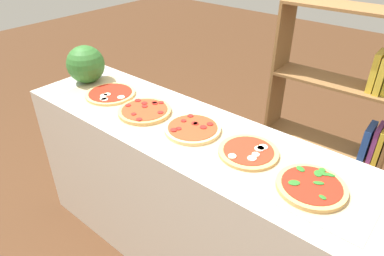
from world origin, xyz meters
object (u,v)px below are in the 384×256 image
(pizza_spinach_4, at_px, (311,186))
(watermelon, at_px, (86,64))
(bookshelf, at_px, (342,128))
(pizza_mozzarella_3, at_px, (249,152))
(pizza_pepperoni_2, at_px, (193,129))
(pizza_pepperoni_1, at_px, (145,111))
(pizza_mozzarella_0, at_px, (111,93))

(pizza_spinach_4, height_order, watermelon, watermelon)
(pizza_spinach_4, height_order, bookshelf, bookshelf)
(pizza_spinach_4, bearing_deg, pizza_mozzarella_3, 172.03)
(pizza_pepperoni_2, height_order, watermelon, watermelon)
(pizza_pepperoni_1, height_order, pizza_pepperoni_2, same)
(pizza_pepperoni_1, height_order, pizza_spinach_4, same)
(pizza_pepperoni_1, xyz_separation_m, bookshelf, (0.77, 1.09, -0.33))
(pizza_mozzarella_0, xyz_separation_m, pizza_mozzarella_3, (0.96, 0.01, 0.00))
(pizza_mozzarella_0, bearing_deg, pizza_pepperoni_2, 0.22)
(pizza_mozzarella_3, relative_size, bookshelf, 0.19)
(pizza_mozzarella_3, distance_m, watermelon, 1.23)
(pizza_spinach_4, relative_size, watermelon, 1.16)
(pizza_pepperoni_1, height_order, watermelon, watermelon)
(pizza_pepperoni_1, bearing_deg, pizza_pepperoni_2, 4.72)
(pizza_mozzarella_0, height_order, pizza_mozzarella_3, same)
(pizza_mozzarella_0, bearing_deg, pizza_spinach_4, -1.33)
(bookshelf, bearing_deg, pizza_spinach_4, -80.00)
(pizza_mozzarella_0, height_order, bookshelf, bookshelf)
(pizza_pepperoni_1, relative_size, pizza_pepperoni_2, 1.02)
(pizza_pepperoni_1, bearing_deg, bookshelf, 54.95)
(pizza_pepperoni_2, xyz_separation_m, bookshelf, (0.45, 1.06, -0.33))
(watermelon, bearing_deg, pizza_mozzarella_0, -6.91)
(pizza_mozzarella_3, xyz_separation_m, bookshelf, (0.12, 1.05, -0.33))
(pizza_mozzarella_0, height_order, pizza_pepperoni_2, pizza_pepperoni_2)
(pizza_spinach_4, bearing_deg, pizza_pepperoni_1, 179.66)
(bookshelf, bearing_deg, pizza_pepperoni_1, -125.05)
(pizza_pepperoni_2, distance_m, bookshelf, 1.20)
(pizza_pepperoni_1, xyz_separation_m, pizza_pepperoni_2, (0.32, 0.03, -0.00))
(bookshelf, bearing_deg, pizza_mozzarella_0, -135.43)
(pizza_mozzarella_3, bearing_deg, pizza_pepperoni_2, -177.77)
(pizza_mozzarella_0, bearing_deg, pizza_mozzarella_3, 0.89)
(pizza_spinach_4, distance_m, watermelon, 1.55)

